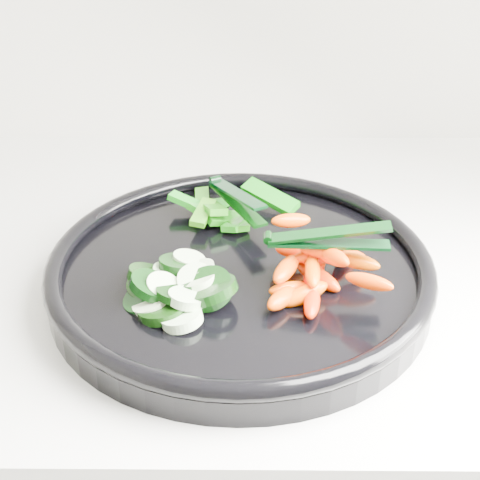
{
  "coord_description": "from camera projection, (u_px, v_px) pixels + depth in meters",
  "views": [
    {
      "loc": [
        -0.24,
        1.07,
        1.31
      ],
      "look_at": [
        -0.25,
        1.61,
        0.99
      ],
      "focal_mm": 50.0,
      "sensor_mm": 36.0,
      "label": 1
    }
  ],
  "objects": [
    {
      "name": "veggie_tray",
      "position": [
        240.0,
        270.0,
        0.65
      ],
      "size": [
        0.49,
        0.49,
        0.04
      ],
      "color": "black",
      "rests_on": "counter"
    },
    {
      "name": "tong_pepper",
      "position": [
        235.0,
        197.0,
        0.72
      ],
      "size": [
        0.06,
        0.11,
        0.02
      ],
      "color": "black",
      "rests_on": "pepper_pile"
    },
    {
      "name": "pepper_pile",
      "position": [
        226.0,
        209.0,
        0.73
      ],
      "size": [
        0.15,
        0.1,
        0.04
      ],
      "color": "#0B6709",
      "rests_on": "veggie_tray"
    },
    {
      "name": "tong_carrot",
      "position": [
        325.0,
        238.0,
        0.6
      ],
      "size": [
        0.11,
        0.02,
        0.02
      ],
      "color": "black",
      "rests_on": "carrot_pile"
    },
    {
      "name": "cucumber_pile",
      "position": [
        174.0,
        286.0,
        0.61
      ],
      "size": [
        0.12,
        0.12,
        0.04
      ],
      "color": "black",
      "rests_on": "veggie_tray"
    },
    {
      "name": "carrot_pile",
      "position": [
        317.0,
        267.0,
        0.62
      ],
      "size": [
        0.12,
        0.14,
        0.05
      ],
      "color": "#E44C00",
      "rests_on": "veggie_tray"
    }
  ]
}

